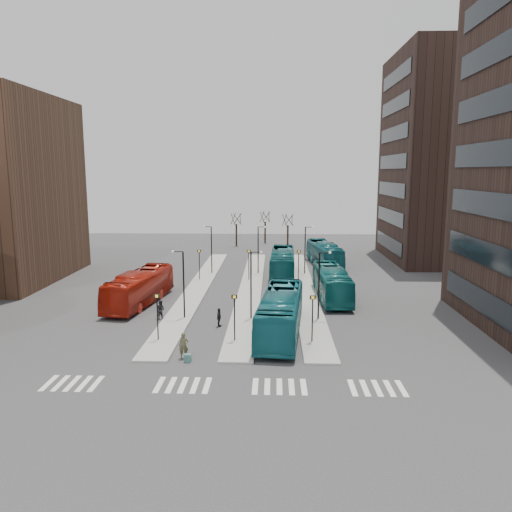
{
  "coord_description": "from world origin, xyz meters",
  "views": [
    {
      "loc": [
        4.59,
        -25.06,
        13.16
      ],
      "look_at": [
        2.88,
        22.71,
        5.0
      ],
      "focal_mm": 35.0,
      "sensor_mm": 36.0,
      "label": 1
    }
  ],
  "objects_px": {
    "teal_bus_a": "(281,313)",
    "teal_bus_b": "(282,263)",
    "red_bus": "(140,288)",
    "teal_bus_c": "(332,283)",
    "commuter_a": "(160,310)",
    "traveller": "(184,346)",
    "suitcase": "(188,358)",
    "commuter_c": "(270,314)",
    "commuter_b": "(219,317)",
    "teal_bus_d": "(324,254)"
  },
  "relations": [
    {
      "from": "teal_bus_a",
      "to": "teal_bus_b",
      "type": "bearing_deg",
      "value": 94.02
    },
    {
      "from": "red_bus",
      "to": "teal_bus_c",
      "type": "height_order",
      "value": "red_bus"
    },
    {
      "from": "commuter_a",
      "to": "traveller",
      "type": "bearing_deg",
      "value": 130.57
    },
    {
      "from": "suitcase",
      "to": "commuter_c",
      "type": "relative_size",
      "value": 0.36
    },
    {
      "from": "traveller",
      "to": "red_bus",
      "type": "bearing_deg",
      "value": 109.51
    },
    {
      "from": "teal_bus_b",
      "to": "suitcase",
      "type": "bearing_deg",
      "value": -101.97
    },
    {
      "from": "traveller",
      "to": "commuter_b",
      "type": "xyz_separation_m",
      "value": [
        1.7,
        7.44,
        -0.13
      ]
    },
    {
      "from": "red_bus",
      "to": "traveller",
      "type": "xyz_separation_m",
      "value": [
        7.01,
        -14.46,
        -0.74
      ]
    },
    {
      "from": "teal_bus_b",
      "to": "traveller",
      "type": "distance_m",
      "value": 29.26
    },
    {
      "from": "suitcase",
      "to": "teal_bus_a",
      "type": "height_order",
      "value": "teal_bus_a"
    },
    {
      "from": "teal_bus_d",
      "to": "commuter_a",
      "type": "relative_size",
      "value": 6.84
    },
    {
      "from": "commuter_b",
      "to": "teal_bus_a",
      "type": "bearing_deg",
      "value": -102.64
    },
    {
      "from": "red_bus",
      "to": "teal_bus_d",
      "type": "bearing_deg",
      "value": 54.43
    },
    {
      "from": "suitcase",
      "to": "teal_bus_b",
      "type": "distance_m",
      "value": 29.84
    },
    {
      "from": "suitcase",
      "to": "teal_bus_a",
      "type": "relative_size",
      "value": 0.04
    },
    {
      "from": "commuter_b",
      "to": "red_bus",
      "type": "bearing_deg",
      "value": 58.48
    },
    {
      "from": "teal_bus_a",
      "to": "teal_bus_d",
      "type": "bearing_deg",
      "value": 83.18
    },
    {
      "from": "teal_bus_a",
      "to": "commuter_c",
      "type": "height_order",
      "value": "teal_bus_a"
    },
    {
      "from": "teal_bus_c",
      "to": "commuter_c",
      "type": "bearing_deg",
      "value": -127.39
    },
    {
      "from": "traveller",
      "to": "commuter_a",
      "type": "bearing_deg",
      "value": 105.56
    },
    {
      "from": "red_bus",
      "to": "traveller",
      "type": "bearing_deg",
      "value": -55.95
    },
    {
      "from": "suitcase",
      "to": "traveller",
      "type": "xyz_separation_m",
      "value": [
        -0.39,
        0.68,
        0.66
      ]
    },
    {
      "from": "teal_bus_d",
      "to": "traveller",
      "type": "bearing_deg",
      "value": -118.54
    },
    {
      "from": "suitcase",
      "to": "commuter_b",
      "type": "relative_size",
      "value": 0.35
    },
    {
      "from": "red_bus",
      "to": "teal_bus_b",
      "type": "height_order",
      "value": "teal_bus_b"
    },
    {
      "from": "commuter_a",
      "to": "red_bus",
      "type": "bearing_deg",
      "value": -38.65
    },
    {
      "from": "red_bus",
      "to": "commuter_b",
      "type": "distance_m",
      "value": 11.22
    },
    {
      "from": "red_bus",
      "to": "teal_bus_b",
      "type": "bearing_deg",
      "value": 51.86
    },
    {
      "from": "teal_bus_d",
      "to": "commuter_a",
      "type": "distance_m",
      "value": 31.55
    },
    {
      "from": "teal_bus_c",
      "to": "teal_bus_b",
      "type": "bearing_deg",
      "value": 112.84
    },
    {
      "from": "suitcase",
      "to": "traveller",
      "type": "relative_size",
      "value": 0.3
    },
    {
      "from": "teal_bus_d",
      "to": "commuter_c",
      "type": "distance_m",
      "value": 28.27
    },
    {
      "from": "commuter_a",
      "to": "commuter_b",
      "type": "distance_m",
      "value": 5.88
    },
    {
      "from": "teal_bus_c",
      "to": "commuter_a",
      "type": "xyz_separation_m",
      "value": [
        -16.21,
        -7.93,
        -0.78
      ]
    },
    {
      "from": "teal_bus_b",
      "to": "commuter_b",
      "type": "height_order",
      "value": "teal_bus_b"
    },
    {
      "from": "suitcase",
      "to": "commuter_a",
      "type": "relative_size",
      "value": 0.33
    },
    {
      "from": "teal_bus_b",
      "to": "teal_bus_d",
      "type": "height_order",
      "value": "teal_bus_b"
    },
    {
      "from": "teal_bus_b",
      "to": "red_bus",
      "type": "bearing_deg",
      "value": -134.57
    },
    {
      "from": "suitcase",
      "to": "red_bus",
      "type": "height_order",
      "value": "red_bus"
    },
    {
      "from": "commuter_b",
      "to": "teal_bus_c",
      "type": "bearing_deg",
      "value": -39.7
    },
    {
      "from": "teal_bus_a",
      "to": "teal_bus_d",
      "type": "height_order",
      "value": "teal_bus_a"
    },
    {
      "from": "commuter_a",
      "to": "commuter_b",
      "type": "xyz_separation_m",
      "value": [
        5.51,
        -2.04,
        -0.06
      ]
    },
    {
      "from": "teal_bus_c",
      "to": "red_bus",
      "type": "bearing_deg",
      "value": -172.97
    },
    {
      "from": "teal_bus_a",
      "to": "commuter_b",
      "type": "bearing_deg",
      "value": 165.35
    },
    {
      "from": "traveller",
      "to": "teal_bus_b",
      "type": "bearing_deg",
      "value": 68.86
    },
    {
      "from": "traveller",
      "to": "teal_bus_d",
      "type": "bearing_deg",
      "value": 63.05
    },
    {
      "from": "red_bus",
      "to": "teal_bus_c",
      "type": "distance_m",
      "value": 19.64
    },
    {
      "from": "suitcase",
      "to": "commuter_a",
      "type": "xyz_separation_m",
      "value": [
        -4.21,
        10.15,
        0.58
      ]
    },
    {
      "from": "teal_bus_c",
      "to": "commuter_a",
      "type": "relative_size",
      "value": 6.83
    },
    {
      "from": "teal_bus_d",
      "to": "commuter_b",
      "type": "bearing_deg",
      "value": -120.46
    }
  ]
}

